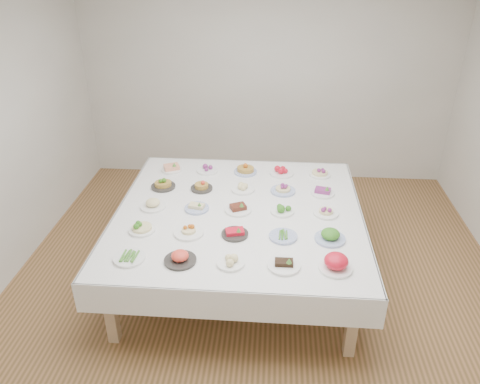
# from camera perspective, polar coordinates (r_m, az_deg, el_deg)

# --- Properties ---
(room_envelope) EXTENTS (5.02, 5.02, 2.81)m
(room_envelope) POSITION_cam_1_polar(r_m,az_deg,el_deg) (3.95, 2.51, 10.22)
(room_envelope) COLOR #97663F
(room_envelope) RESTS_ON ground
(display_table) EXTENTS (2.38, 2.38, 0.75)m
(display_table) POSITION_cam_1_polar(r_m,az_deg,el_deg) (4.55, -0.15, -3.02)
(display_table) COLOR white
(display_table) RESTS_ON ground
(dish_0) EXTENTS (0.26, 0.26, 0.06)m
(dish_0) POSITION_cam_1_polar(r_m,az_deg,el_deg) (3.97, -13.34, -7.69)
(dish_0) COLOR white
(dish_0) RESTS_ON display_table
(dish_1) EXTENTS (0.26, 0.26, 0.14)m
(dish_1) POSITION_cam_1_polar(r_m,az_deg,el_deg) (3.84, -7.34, -7.67)
(dish_1) COLOR #2C2A27
(dish_1) RESTS_ON display_table
(dish_2) EXTENTS (0.23, 0.23, 0.10)m
(dish_2) POSITION_cam_1_polar(r_m,az_deg,el_deg) (3.80, -1.16, -8.22)
(dish_2) COLOR white
(dish_2) RESTS_ON display_table
(dish_3) EXTENTS (0.26, 0.26, 0.12)m
(dish_3) POSITION_cam_1_polar(r_m,az_deg,el_deg) (3.78, 5.39, -8.41)
(dish_3) COLOR white
(dish_3) RESTS_ON display_table
(dish_4) EXTENTS (0.27, 0.27, 0.17)m
(dish_4) POSITION_cam_1_polar(r_m,az_deg,el_deg) (3.80, 11.65, -8.21)
(dish_4) COLOR white
(dish_4) RESTS_ON display_table
(dish_5) EXTENTS (0.24, 0.24, 0.14)m
(dish_5) POSITION_cam_1_polar(r_m,az_deg,el_deg) (4.28, -11.91, -3.90)
(dish_5) COLOR white
(dish_5) RESTS_ON display_table
(dish_6) EXTENTS (0.26, 0.26, 0.13)m
(dish_6) POSITION_cam_1_polar(r_m,az_deg,el_deg) (4.18, -6.30, -4.43)
(dish_6) COLOR white
(dish_6) RESTS_ON display_table
(dish_7) EXTENTS (0.24, 0.24, 0.10)m
(dish_7) POSITION_cam_1_polar(r_m,az_deg,el_deg) (4.14, -0.64, -4.81)
(dish_7) COLOR #2C2A27
(dish_7) RESTS_ON display_table
(dish_8) EXTENTS (0.25, 0.25, 0.05)m
(dish_8) POSITION_cam_1_polar(r_m,az_deg,el_deg) (4.14, 5.29, -5.32)
(dish_8) COLOR #4C66B2
(dish_8) RESTS_ON display_table
(dish_9) EXTENTS (0.27, 0.27, 0.15)m
(dish_9) POSITION_cam_1_polar(r_m,az_deg,el_deg) (4.14, 10.98, -4.95)
(dish_9) COLOR #4C66B2
(dish_9) RESTS_ON display_table
(dish_10) EXTENTS (0.25, 0.25, 0.12)m
(dish_10) POSITION_cam_1_polar(r_m,az_deg,el_deg) (4.63, -10.58, -1.28)
(dish_10) COLOR white
(dish_10) RESTS_ON display_table
(dish_11) EXTENTS (0.23, 0.23, 0.09)m
(dish_11) POSITION_cam_1_polar(r_m,az_deg,el_deg) (4.55, -5.31, -1.75)
(dish_11) COLOR #4C66B2
(dish_11) RESTS_ON display_table
(dish_12) EXTENTS (0.26, 0.26, 0.11)m
(dish_12) POSITION_cam_1_polar(r_m,az_deg,el_deg) (4.50, -0.23, -1.81)
(dish_12) COLOR white
(dish_12) RESTS_ON display_table
(dish_13) EXTENTS (0.23, 0.23, 0.10)m
(dish_13) POSITION_cam_1_polar(r_m,az_deg,el_deg) (4.50, 5.19, -1.99)
(dish_13) COLOR white
(dish_13) RESTS_ON display_table
(dish_14) EXTENTS (0.24, 0.24, 0.12)m
(dish_14) POSITION_cam_1_polar(r_m,az_deg,el_deg) (4.52, 10.47, -2.11)
(dish_14) COLOR white
(dish_14) RESTS_ON display_table
(dish_15) EXTENTS (0.25, 0.25, 0.15)m
(dish_15) POSITION_cam_1_polar(r_m,az_deg,el_deg) (4.98, -9.38, 1.25)
(dish_15) COLOR #2C2A27
(dish_15) RESTS_ON display_table
(dish_16) EXTENTS (0.23, 0.23, 0.12)m
(dish_16) POSITION_cam_1_polar(r_m,az_deg,el_deg) (4.91, -4.71, 0.83)
(dish_16) COLOR #2C2A27
(dish_16) RESTS_ON display_table
(dish_17) EXTENTS (0.24, 0.24, 0.09)m
(dish_17) POSITION_cam_1_polar(r_m,az_deg,el_deg) (4.87, 0.36, 0.59)
(dish_17) COLOR white
(dish_17) RESTS_ON display_table
(dish_18) EXTENTS (0.25, 0.25, 0.13)m
(dish_18) POSITION_cam_1_polar(r_m,az_deg,el_deg) (4.85, 5.28, 0.64)
(dish_18) COLOR #4C66B2
(dish_18) RESTS_ON display_table
(dish_19) EXTENTS (0.24, 0.24, 0.11)m
(dish_19) POSITION_cam_1_polar(r_m,az_deg,el_deg) (4.87, 10.06, 0.26)
(dish_19) COLOR white
(dish_19) RESTS_ON display_table
(dish_20) EXTENTS (0.23, 0.23, 0.11)m
(dish_20) POSITION_cam_1_polar(r_m,az_deg,el_deg) (5.35, -8.34, 3.04)
(dish_20) COLOR white
(dish_20) RESTS_ON display_table
(dish_21) EXTENTS (0.23, 0.23, 0.09)m
(dish_21) POSITION_cam_1_polar(r_m,az_deg,el_deg) (5.29, -4.01, 2.84)
(dish_21) COLOR white
(dish_21) RESTS_ON display_table
(dish_22) EXTENTS (0.28, 0.27, 0.16)m
(dish_22) POSITION_cam_1_polar(r_m,az_deg,el_deg) (5.23, 0.68, 3.14)
(dish_22) COLOR #4C66B2
(dish_22) RESTS_ON display_table
(dish_23) EXTENTS (0.27, 0.27, 0.12)m
(dish_23) POSITION_cam_1_polar(r_m,az_deg,el_deg) (5.23, 5.12, 2.74)
(dish_23) COLOR white
(dish_23) RESTS_ON display_table
(dish_24) EXTENTS (0.23, 0.23, 0.13)m
(dish_24) POSITION_cam_1_polar(r_m,az_deg,el_deg) (5.25, 9.73, 2.58)
(dish_24) COLOR white
(dish_24) RESTS_ON display_table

